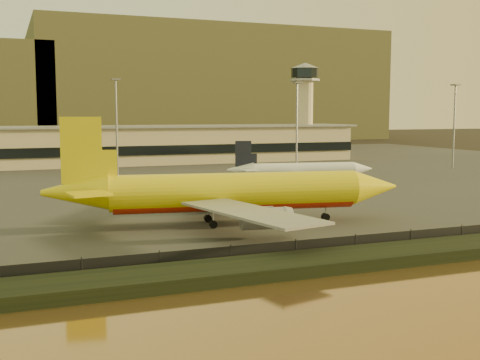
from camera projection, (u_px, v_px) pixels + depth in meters
name	position (u px, v px, depth m)	size (l,w,h in m)	color
ground	(292.00, 236.00, 83.46)	(900.00, 900.00, 0.00)	black
embankment	(359.00, 258.00, 67.65)	(320.00, 7.00, 1.40)	black
tarmac	(144.00, 173.00, 171.32)	(320.00, 220.00, 0.20)	#2D2D2D
perimeter_fence	(341.00, 246.00, 71.29)	(300.00, 0.05, 2.20)	black
terminal_building	(78.00, 147.00, 193.62)	(202.00, 25.00, 12.60)	tan
control_tower	(305.00, 101.00, 227.67)	(11.20, 11.20, 35.50)	tan
apron_light_masts	(216.00, 118.00, 156.54)	(152.20, 12.20, 25.40)	slate
distant_hills	(28.00, 91.00, 386.94)	(470.00, 160.00, 70.00)	brown
dhl_cargo_jet	(229.00, 193.00, 90.38)	(54.33, 52.59, 16.25)	yellow
white_narrowbody_jet	(301.00, 171.00, 143.41)	(35.85, 34.53, 10.34)	white
gse_vehicle_yellow	(245.00, 203.00, 107.04)	(3.98, 1.79, 1.79)	yellow
gse_vehicle_white	(162.00, 201.00, 107.96)	(4.43, 1.99, 1.99)	white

